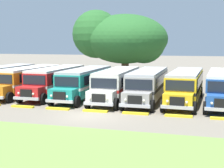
# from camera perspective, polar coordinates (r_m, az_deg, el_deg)

# --- Properties ---
(ground_plane) EXTENTS (220.00, 220.00, 0.00)m
(ground_plane) POSITION_cam_1_polar(r_m,az_deg,el_deg) (24.06, -4.11, -5.64)
(ground_plane) COLOR slate
(foreground_grass_strip) EXTENTS (80.00, 9.15, 0.01)m
(foreground_grass_strip) POSITION_cam_1_polar(r_m,az_deg,el_deg) (17.25, -13.06, -11.09)
(foreground_grass_strip) COLOR olive
(foreground_grass_strip) RESTS_ON ground_plane
(parked_bus_slot_0) EXTENTS (2.75, 10.85, 2.82)m
(parked_bus_slot_0) POSITION_cam_1_polar(r_m,az_deg,el_deg) (36.71, -18.77, 0.99)
(parked_bus_slot_0) COLOR silver
(parked_bus_slot_0) RESTS_ON ground_plane
(parked_bus_slot_1) EXTENTS (3.14, 10.90, 2.82)m
(parked_bus_slot_1) POSITION_cam_1_polar(r_m,az_deg,el_deg) (34.84, -14.46, 0.83)
(parked_bus_slot_1) COLOR orange
(parked_bus_slot_1) RESTS_ON ground_plane
(parked_bus_slot_2) EXTENTS (2.75, 10.85, 2.82)m
(parked_bus_slot_2) POSITION_cam_1_polar(r_m,az_deg,el_deg) (33.60, -9.85, 0.72)
(parked_bus_slot_2) COLOR red
(parked_bus_slot_2) RESTS_ON ground_plane
(parked_bus_slot_3) EXTENTS (2.79, 10.85, 2.82)m
(parked_bus_slot_3) POSITION_cam_1_polar(r_m,az_deg,el_deg) (31.89, -4.80, 0.45)
(parked_bus_slot_3) COLOR teal
(parked_bus_slot_3) RESTS_ON ground_plane
(parked_bus_slot_4) EXTENTS (2.74, 10.85, 2.82)m
(parked_bus_slot_4) POSITION_cam_1_polar(r_m,az_deg,el_deg) (30.68, 0.88, 0.20)
(parked_bus_slot_4) COLOR silver
(parked_bus_slot_4) RESTS_ON ground_plane
(parked_bus_slot_5) EXTENTS (2.72, 10.85, 2.82)m
(parked_bus_slot_5) POSITION_cam_1_polar(r_m,az_deg,el_deg) (30.08, 6.31, 0.01)
(parked_bus_slot_5) COLOR #9E9993
(parked_bus_slot_5) RESTS_ON ground_plane
(parked_bus_slot_6) EXTENTS (3.12, 10.90, 2.82)m
(parked_bus_slot_6) POSITION_cam_1_polar(r_m,az_deg,el_deg) (29.97, 12.76, -0.15)
(parked_bus_slot_6) COLOR yellow
(parked_bus_slot_6) RESTS_ON ground_plane
(parked_bus_slot_7) EXTENTS (3.20, 10.91, 2.82)m
(parked_bus_slot_7) POSITION_cam_1_polar(r_m,az_deg,el_deg) (30.04, 18.91, -0.35)
(parked_bus_slot_7) COLOR #23519E
(parked_bus_slot_7) RESTS_ON ground_plane
(curb_wheelstop_2) EXTENTS (2.00, 0.36, 0.15)m
(curb_wheelstop_2) POSITION_cam_1_polar(r_m,az_deg,el_deg) (28.10, -15.43, -3.84)
(curb_wheelstop_2) COLOR yellow
(curb_wheelstop_2) RESTS_ON ground_plane
(curb_wheelstop_3) EXTENTS (2.00, 0.36, 0.15)m
(curb_wheelstop_3) POSITION_cam_1_polar(r_m,az_deg,el_deg) (26.60, -9.51, -4.30)
(curb_wheelstop_3) COLOR yellow
(curb_wheelstop_3) RESTS_ON ground_plane
(curb_wheelstop_4) EXTENTS (2.00, 0.36, 0.15)m
(curb_wheelstop_4) POSITION_cam_1_polar(r_m,az_deg,el_deg) (25.42, -2.96, -4.75)
(curb_wheelstop_4) COLOR yellow
(curb_wheelstop_4) RESTS_ON ground_plane
(curb_wheelstop_5) EXTENTS (2.00, 0.36, 0.15)m
(curb_wheelstop_5) POSITION_cam_1_polar(r_m,az_deg,el_deg) (24.60, 4.14, -5.17)
(curb_wheelstop_5) COLOR yellow
(curb_wheelstop_5) RESTS_ON ground_plane
(curb_wheelstop_6) EXTENTS (2.00, 0.36, 0.15)m
(curb_wheelstop_6) POSITION_cam_1_polar(r_m,az_deg,el_deg) (24.18, 11.61, -5.52)
(curb_wheelstop_6) COLOR yellow
(curb_wheelstop_6) RESTS_ON ground_plane
(broad_shade_tree) EXTENTS (12.23, 11.69, 9.56)m
(broad_shade_tree) POSITION_cam_1_polar(r_m,az_deg,el_deg) (43.13, 2.05, 7.92)
(broad_shade_tree) COLOR brown
(broad_shade_tree) RESTS_ON ground_plane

